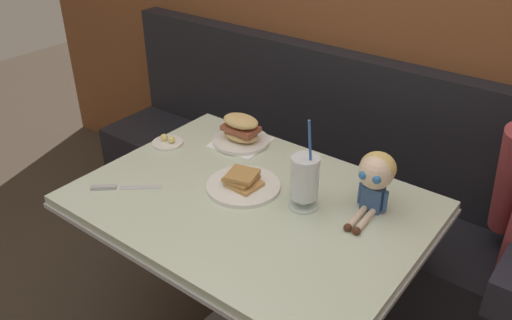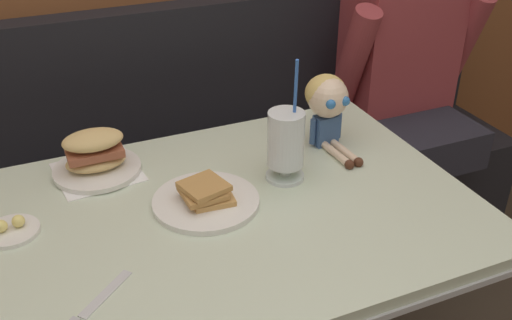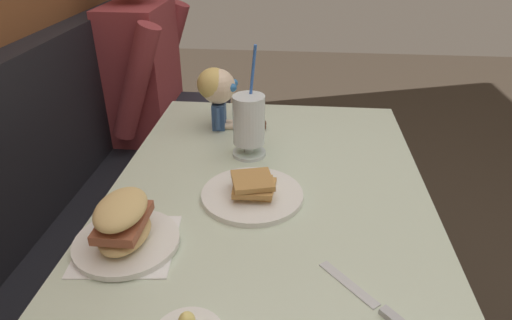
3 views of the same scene
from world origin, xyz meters
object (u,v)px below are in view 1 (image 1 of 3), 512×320
butter_saucer (168,142)px  butter_knife (114,187)px  toast_plate (243,184)px  sandwich_plate (241,132)px  seated_doll (376,175)px  milkshake_glass (305,179)px

butter_saucer → butter_knife: (0.08, -0.33, -0.00)m
toast_plate → butter_saucer: size_ratio=2.08×
butter_knife → toast_plate: bearing=38.1°
butter_saucer → butter_knife: size_ratio=0.63×
sandwich_plate → seated_doll: seated_doll is taller
sandwich_plate → seated_doll: size_ratio=1.00×
milkshake_glass → butter_knife: (-0.56, -0.30, -0.10)m
milkshake_glass → butter_saucer: 0.65m
toast_plate → butter_saucer: (-0.42, 0.06, -0.01)m
toast_plate → sandwich_plate: 0.32m
toast_plate → milkshake_glass: bearing=8.4°
toast_plate → sandwich_plate: bearing=130.1°
sandwich_plate → seated_doll: 0.62m
sandwich_plate → butter_saucer: (-0.22, -0.18, -0.04)m
toast_plate → seated_doll: size_ratio=1.13×
butter_saucer → seated_doll: size_ratio=0.54×
toast_plate → butter_knife: size_ratio=1.32×
toast_plate → seated_doll: 0.44m
butter_knife → seated_doll: 0.86m
milkshake_glass → seated_doll: bearing=33.1°
seated_doll → butter_saucer: bearing=-174.0°
milkshake_glass → seated_doll: size_ratio=1.43×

